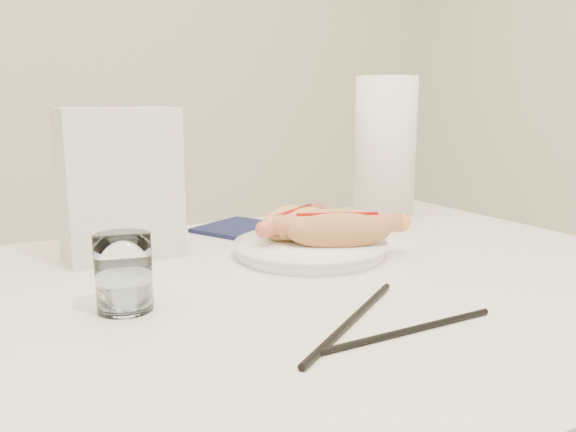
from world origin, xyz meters
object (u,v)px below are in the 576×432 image
table (266,331)px  paper_towel_roll (385,146)px  plate (310,250)px  hotdog_right (337,229)px  napkin_box (120,184)px  water_glass (124,272)px  hotdog_left (293,223)px

table → paper_towel_roll: bearing=35.5°
plate → hotdog_right: bearing=-44.8°
napkin_box → water_glass: bearing=-105.3°
hotdog_left → napkin_box: size_ratio=0.74×
table → hotdog_left: 0.22m
table → plate: size_ratio=5.37×
plate → napkin_box: (-0.25, 0.13, 0.10)m
plate → water_glass: 0.32m
plate → paper_towel_roll: 0.39m
hotdog_right → table: bearing=-131.2°
plate → hotdog_left: hotdog_left is taller
table → water_glass: bearing=178.6°
hotdog_left → hotdog_right: size_ratio=0.87×
water_glass → hotdog_left: bearing=25.5°
table → paper_towel_roll: size_ratio=4.31×
hotdog_right → napkin_box: 0.33m
water_glass → paper_towel_roll: paper_towel_roll is taller
hotdog_left → paper_towel_roll: (0.31, 0.16, 0.10)m
plate → hotdog_left: (-0.00, 0.05, 0.03)m
hotdog_left → paper_towel_roll: paper_towel_roll is taller
hotdog_left → hotdog_right: bearing=-100.0°
water_glass → napkin_box: size_ratio=0.39×
plate → paper_towel_roll: paper_towel_roll is taller
table → hotdog_right: bearing=24.5°
plate → paper_towel_roll: (0.31, 0.21, 0.13)m
water_glass → napkin_box: (0.06, 0.23, 0.07)m
hotdog_left → hotdog_right: hotdog_right is taller
paper_towel_roll → water_glass: bearing=-153.4°
table → plate: 0.18m
table → hotdog_left: (0.13, 0.15, 0.10)m
plate → water_glass: water_glass is taller
plate → napkin_box: bearing=151.7°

